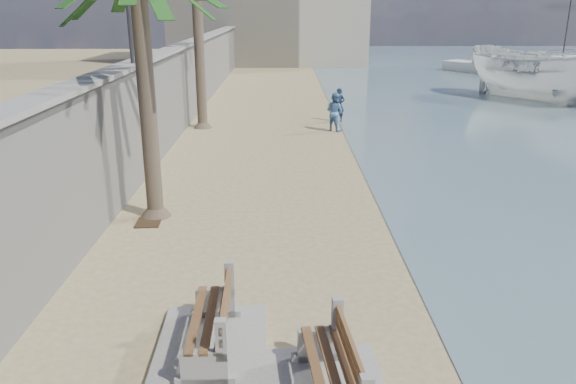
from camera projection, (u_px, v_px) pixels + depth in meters
name	position (u px, v px, depth m)	size (l,w,h in m)	color
seawall	(180.00, 89.00, 24.91)	(0.45, 70.00, 3.50)	gray
wall_cap	(178.00, 47.00, 24.35)	(0.80, 70.00, 0.12)	gray
bench_near	(331.00, 379.00, 7.53)	(1.95, 2.67, 1.05)	gray
bench_far	(210.00, 328.00, 8.72)	(1.78, 2.56, 1.05)	gray
person_a	(339.00, 102.00, 26.50)	(0.66, 0.45, 1.82)	#16263D
person_b	(335.00, 110.00, 24.52)	(0.89, 0.69, 1.85)	#5079A6
boat_cruiser	(544.00, 71.00, 32.08)	(3.63, 3.74, 4.27)	silver
yacht_far	(483.00, 69.00, 46.17)	(7.36, 2.06, 1.50)	silver
sailboat_west	(562.00, 58.00, 55.26)	(6.60, 2.66, 11.32)	silver
debris_c	(149.00, 222.00, 14.23)	(0.76, 0.60, 0.03)	#382616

